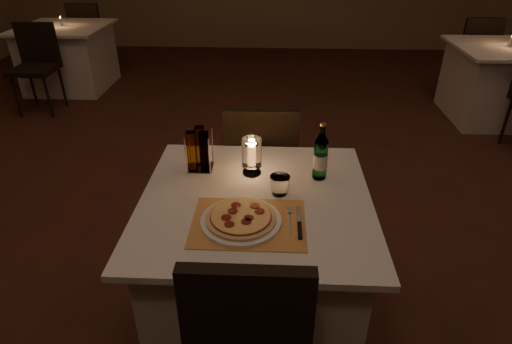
{
  "coord_description": "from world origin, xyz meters",
  "views": [
    {
      "loc": [
        0.17,
        -2.15,
        1.77
      ],
      "look_at": [
        0.1,
        -0.59,
        0.86
      ],
      "focal_mm": 30.0,
      "sensor_mm": 36.0,
      "label": 1
    }
  ],
  "objects_px": {
    "water_bottle": "(321,157)",
    "neighbor_table_left": "(69,57)",
    "hurricane_candle": "(252,154)",
    "pizza": "(241,217)",
    "neighbor_table_right": "(499,83)",
    "chair_far": "(261,159)",
    "tumbler": "(280,185)",
    "main_table": "(256,262)",
    "plate": "(241,221)"
  },
  "relations": [
    {
      "from": "neighbor_table_left",
      "to": "plate",
      "type": "bearing_deg",
      "value": -57.19
    },
    {
      "from": "plate",
      "to": "pizza",
      "type": "distance_m",
      "value": 0.02
    },
    {
      "from": "main_table",
      "to": "hurricane_candle",
      "type": "bearing_deg",
      "value": 97.79
    },
    {
      "from": "water_bottle",
      "to": "hurricane_candle",
      "type": "bearing_deg",
      "value": 175.45
    },
    {
      "from": "tumbler",
      "to": "chair_far",
      "type": "bearing_deg",
      "value": 98.69
    },
    {
      "from": "hurricane_candle",
      "to": "neighbor_table_left",
      "type": "xyz_separation_m",
      "value": [
        -2.41,
        3.31,
        -0.47
      ]
    },
    {
      "from": "main_table",
      "to": "pizza",
      "type": "xyz_separation_m",
      "value": [
        -0.05,
        -0.18,
        0.39
      ]
    },
    {
      "from": "chair_far",
      "to": "tumbler",
      "type": "distance_m",
      "value": 0.72
    },
    {
      "from": "plate",
      "to": "water_bottle",
      "type": "relative_size",
      "value": 1.17
    },
    {
      "from": "neighbor_table_right",
      "to": "chair_far",
      "type": "bearing_deg",
      "value": -138.64
    },
    {
      "from": "chair_far",
      "to": "hurricane_candle",
      "type": "relative_size",
      "value": 5.03
    },
    {
      "from": "hurricane_candle",
      "to": "neighbor_table_left",
      "type": "distance_m",
      "value": 4.12
    },
    {
      "from": "water_bottle",
      "to": "neighbor_table_left",
      "type": "height_order",
      "value": "water_bottle"
    },
    {
      "from": "main_table",
      "to": "tumbler",
      "type": "height_order",
      "value": "tumbler"
    },
    {
      "from": "chair_far",
      "to": "neighbor_table_left",
      "type": "bearing_deg",
      "value": 130.94
    },
    {
      "from": "hurricane_candle",
      "to": "water_bottle",
      "type": "bearing_deg",
      "value": -4.55
    },
    {
      "from": "main_table",
      "to": "pizza",
      "type": "relative_size",
      "value": 3.57
    },
    {
      "from": "main_table",
      "to": "water_bottle",
      "type": "xyz_separation_m",
      "value": [
        0.29,
        0.19,
        0.48
      ]
    },
    {
      "from": "chair_far",
      "to": "neighbor_table_right",
      "type": "relative_size",
      "value": 0.9
    },
    {
      "from": "plate",
      "to": "neighbor_table_right",
      "type": "height_order",
      "value": "plate"
    },
    {
      "from": "pizza",
      "to": "plate",
      "type": "bearing_deg",
      "value": -113.68
    },
    {
      "from": "pizza",
      "to": "hurricane_candle",
      "type": "bearing_deg",
      "value": 87.03
    },
    {
      "from": "water_bottle",
      "to": "hurricane_candle",
      "type": "relative_size",
      "value": 1.53
    },
    {
      "from": "neighbor_table_left",
      "to": "pizza",
      "type": "bearing_deg",
      "value": -57.19
    },
    {
      "from": "main_table",
      "to": "chair_far",
      "type": "bearing_deg",
      "value": 90.0
    },
    {
      "from": "pizza",
      "to": "tumbler",
      "type": "height_order",
      "value": "tumbler"
    },
    {
      "from": "tumbler",
      "to": "water_bottle",
      "type": "distance_m",
      "value": 0.25
    },
    {
      "from": "chair_far",
      "to": "neighbor_table_right",
      "type": "distance_m",
      "value": 3.12
    },
    {
      "from": "chair_far",
      "to": "plate",
      "type": "height_order",
      "value": "chair_far"
    },
    {
      "from": "neighbor_table_right",
      "to": "main_table",
      "type": "bearing_deg",
      "value": -130.15
    },
    {
      "from": "neighbor_table_left",
      "to": "neighbor_table_right",
      "type": "distance_m",
      "value": 4.84
    },
    {
      "from": "pizza",
      "to": "neighbor_table_right",
      "type": "distance_m",
      "value": 3.82
    },
    {
      "from": "hurricane_candle",
      "to": "chair_far",
      "type": "bearing_deg",
      "value": 86.63
    },
    {
      "from": "neighbor_table_right",
      "to": "neighbor_table_left",
      "type": "bearing_deg",
      "value": 171.06
    },
    {
      "from": "chair_far",
      "to": "tumbler",
      "type": "bearing_deg",
      "value": -81.31
    },
    {
      "from": "chair_far",
      "to": "plate",
      "type": "bearing_deg",
      "value": -93.2
    },
    {
      "from": "plate",
      "to": "main_table",
      "type": "bearing_deg",
      "value": 74.48
    },
    {
      "from": "neighbor_table_left",
      "to": "main_table",
      "type": "bearing_deg",
      "value": -55.32
    },
    {
      "from": "pizza",
      "to": "water_bottle",
      "type": "relative_size",
      "value": 1.02
    },
    {
      "from": "water_bottle",
      "to": "hurricane_candle",
      "type": "xyz_separation_m",
      "value": [
        -0.32,
        0.03,
        -0.01
      ]
    },
    {
      "from": "water_bottle",
      "to": "neighbor_table_right",
      "type": "xyz_separation_m",
      "value": [
        2.05,
        2.58,
        -0.48
      ]
    },
    {
      "from": "tumbler",
      "to": "plate",
      "type": "bearing_deg",
      "value": -124.56
    },
    {
      "from": "neighbor_table_left",
      "to": "chair_far",
      "type": "bearing_deg",
      "value": -49.06
    },
    {
      "from": "main_table",
      "to": "pizza",
      "type": "distance_m",
      "value": 0.44
    },
    {
      "from": "plate",
      "to": "neighbor_table_right",
      "type": "xyz_separation_m",
      "value": [
        2.39,
        2.95,
        -0.38
      ]
    },
    {
      "from": "pizza",
      "to": "neighbor_table_right",
      "type": "height_order",
      "value": "pizza"
    },
    {
      "from": "main_table",
      "to": "tumbler",
      "type": "xyz_separation_m",
      "value": [
        0.1,
        0.04,
        0.41
      ]
    },
    {
      "from": "main_table",
      "to": "plate",
      "type": "distance_m",
      "value": 0.42
    },
    {
      "from": "chair_far",
      "to": "water_bottle",
      "type": "distance_m",
      "value": 0.67
    },
    {
      "from": "chair_far",
      "to": "water_bottle",
      "type": "height_order",
      "value": "water_bottle"
    }
  ]
}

